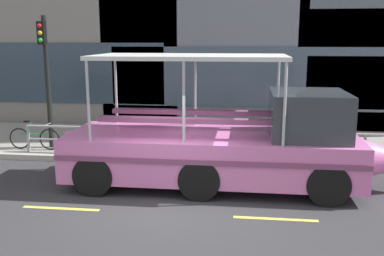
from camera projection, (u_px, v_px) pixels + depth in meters
The scene contains 9 objects.
ground_plane at pixel (170, 203), 10.26m from camera, with size 120.00×120.00×0.00m, color #333335.
sidewalk at pixel (197, 143), 15.69m from camera, with size 32.00×4.80×0.18m, color gray.
curb_edge at pixel (188, 163), 13.27m from camera, with size 32.00×0.18×0.18m, color #B2ADA3.
lane_centreline at pixel (165, 213), 9.65m from camera, with size 25.80×0.12×0.01m.
curb_guardrail at pixel (222, 139), 13.33m from camera, with size 12.60×0.09×0.89m.
traffic_light_pole at pixel (46, 70), 14.20m from camera, with size 0.24×0.46×4.31m.
leaned_bicycle at pixel (34, 138), 14.41m from camera, with size 1.74×0.46×0.96m.
duck_tour_boat at pixel (232, 145), 11.31m from camera, with size 9.26×2.65×3.38m.
pedestrian_near_bow at pixel (332, 123), 13.82m from camera, with size 0.26×0.46×1.64m.
Camera 1 is at (1.70, -9.56, 3.81)m, focal length 41.02 mm.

